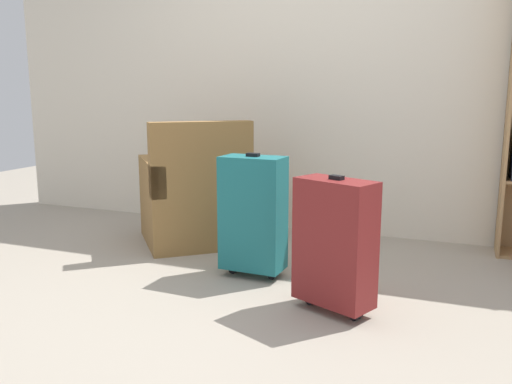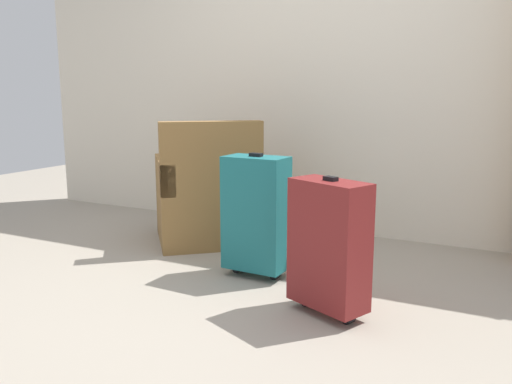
{
  "view_description": "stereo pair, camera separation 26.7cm",
  "coord_description": "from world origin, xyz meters",
  "px_view_note": "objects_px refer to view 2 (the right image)",
  "views": [
    {
      "loc": [
        1.13,
        -2.3,
        1.09
      ],
      "look_at": [
        0.09,
        0.38,
        0.55
      ],
      "focal_mm": 37.32,
      "sensor_mm": 36.0,
      "label": 1
    },
    {
      "loc": [
        1.37,
        -2.19,
        1.09
      ],
      "look_at": [
        0.09,
        0.38,
        0.55
      ],
      "focal_mm": 37.32,
      "sensor_mm": 36.0,
      "label": 2
    }
  ],
  "objects_px": {
    "suitcase_dark_red": "(329,244)",
    "suitcase_teal": "(256,213)",
    "mug": "(280,247)",
    "armchair": "(207,199)"
  },
  "relations": [
    {
      "from": "mug",
      "to": "suitcase_dark_red",
      "type": "height_order",
      "value": "suitcase_dark_red"
    },
    {
      "from": "suitcase_dark_red",
      "to": "suitcase_teal",
      "type": "relative_size",
      "value": 0.94
    },
    {
      "from": "mug",
      "to": "suitcase_teal",
      "type": "relative_size",
      "value": 0.16
    },
    {
      "from": "mug",
      "to": "suitcase_teal",
      "type": "xyz_separation_m",
      "value": [
        0.05,
        -0.47,
        0.34
      ]
    },
    {
      "from": "mug",
      "to": "suitcase_dark_red",
      "type": "xyz_separation_m",
      "value": [
        0.63,
        -0.82,
        0.31
      ]
    },
    {
      "from": "suitcase_teal",
      "to": "mug",
      "type": "bearing_deg",
      "value": 96.54
    },
    {
      "from": "suitcase_teal",
      "to": "armchair",
      "type": "bearing_deg",
      "value": 141.83
    },
    {
      "from": "armchair",
      "to": "suitcase_dark_red",
      "type": "bearing_deg",
      "value": -35.18
    },
    {
      "from": "armchair",
      "to": "suitcase_teal",
      "type": "relative_size",
      "value": 1.33
    },
    {
      "from": "armchair",
      "to": "mug",
      "type": "relative_size",
      "value": 8.22
    }
  ]
}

